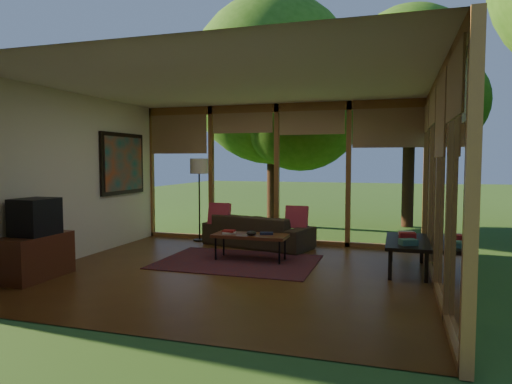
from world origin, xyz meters
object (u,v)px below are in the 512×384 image
(media_cabinet, at_px, (35,257))
(side_console, at_px, (407,243))
(television, at_px, (35,217))
(floor_lamp, at_px, (199,171))
(sofa, at_px, (258,231))
(coffee_table, at_px, (250,236))

(media_cabinet, xyz_separation_m, side_console, (4.87, 1.94, 0.11))
(television, bearing_deg, side_console, 21.79)
(television, xyz_separation_m, floor_lamp, (0.92, 3.36, 0.56))
(television, xyz_separation_m, side_console, (4.85, 1.94, -0.44))
(sofa, distance_m, television, 3.86)
(sofa, relative_size, media_cabinet, 2.05)
(sofa, bearing_deg, coffee_table, 116.78)
(sofa, height_order, television, television)
(sofa, relative_size, coffee_table, 1.71)
(television, bearing_deg, media_cabinet, 180.00)
(side_console, bearing_deg, coffee_table, -179.92)
(television, relative_size, side_console, 0.39)
(floor_lamp, height_order, coffee_table, floor_lamp)
(sofa, height_order, coffee_table, sofa)
(media_cabinet, height_order, floor_lamp, floor_lamp)
(sofa, height_order, media_cabinet, media_cabinet)
(media_cabinet, height_order, television, television)
(television, relative_size, coffee_table, 0.46)
(media_cabinet, distance_m, television, 0.55)
(television, xyz_separation_m, coffee_table, (2.45, 1.94, -0.46))
(side_console, bearing_deg, media_cabinet, -158.29)
(media_cabinet, distance_m, coffee_table, 3.14)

